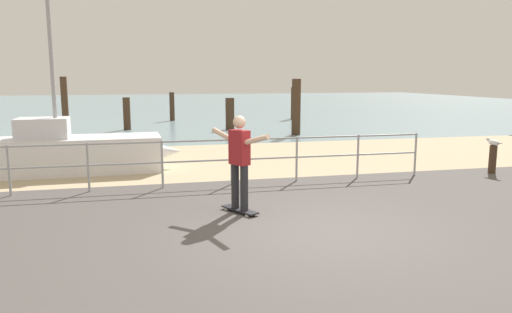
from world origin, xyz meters
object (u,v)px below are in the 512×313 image
bollard_short (493,160)px  seagull (493,142)px  skateboarder (239,157)px  sailboat (77,152)px  skateboard (240,210)px

bollard_short → seagull: bearing=96.7°
skateboarder → seagull: (6.81, 2.06, -0.23)m
skateboarder → seagull: size_ratio=3.38×
sailboat → skateboarder: sailboat is taller
skateboarder → sailboat: bearing=125.3°
seagull → bollard_short: bearing=-83.3°
sailboat → skateboarder: (3.23, -4.55, 0.50)m
skateboarder → bollard_short: size_ratio=2.32×
sailboat → seagull: 10.35m
skateboarder → bollard_short: bearing=16.7°
skateboarder → bollard_short: skateboarder is taller
sailboat → skateboard: (3.23, -4.55, -0.45)m
bollard_short → sailboat: bearing=166.0°
skateboard → skateboarder: (0.00, -0.00, 0.95)m
seagull → skateboard: bearing=-163.2°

